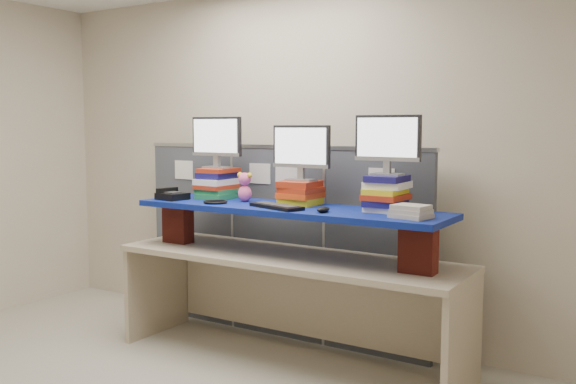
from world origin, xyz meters
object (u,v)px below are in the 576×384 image
Objects in this scene: blue_board at (288,209)px; desk_phone at (172,195)px; keyboard at (276,206)px; monitor_right at (388,141)px; desk at (288,277)px; monitor_center at (301,149)px; monitor_left at (217,139)px.

blue_board is 10.26× the size of desk_phone.
monitor_right is at bearing 38.67° from keyboard.
desk_phone is at bearing -172.94° from blue_board.
desk_phone is (-0.96, 0.01, 0.02)m from keyboard.
desk is 5.60× the size of keyboard.
keyboard is at bearing -100.28° from monitor_center.
monitor_right is at bearing 9.74° from blue_board.
monitor_center is (0.76, 0.00, -0.06)m from monitor_left.
monitor_center is at bearing 73.21° from desk.
desk_phone is (-0.97, -0.12, 0.05)m from blue_board.
monitor_left is at bearing 170.69° from desk.
desk is 0.48m from blue_board.
blue_board is 5.10× the size of monitor_center.
keyboard is at bearing 6.15° from desk_phone.
monitor_right reaches higher than desk.
blue_board is 0.98m from desk_phone.
keyboard is 0.96m from desk_phone.
monitor_left is at bearing 180.00° from monitor_center.
monitor_center is (0.04, 0.12, 0.41)m from blue_board.
monitor_left is 0.76m from monitor_center.
monitor_right reaches higher than keyboard.
monitor_left is 1.41m from monitor_right.
monitor_right reaches higher than monitor_center.
desk_phone is at bearing -161.71° from keyboard.
desk_phone is at bearing -166.67° from monitor_center.
monitor_left is at bearing 180.00° from monitor_right.
monitor_right is 0.99× the size of keyboard.
blue_board is 5.04× the size of keyboard.
desk is at bearing -0.25° from blue_board.
keyboard is at bearing -94.21° from blue_board.
monitor_left is at bearing 170.69° from blue_board.
monitor_left is (-0.72, 0.12, 0.48)m from blue_board.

